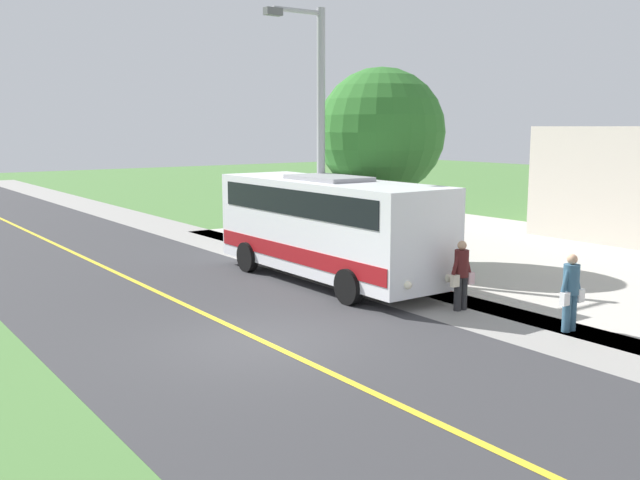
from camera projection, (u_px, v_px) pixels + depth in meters
ground_plane at (263, 342)px, 14.50m from camera, size 120.00×120.00×0.00m
road_surface at (263, 342)px, 14.49m from camera, size 8.00×100.00×0.01m
sidewalk at (444, 305)px, 17.49m from camera, size 2.40×100.00×0.01m
road_centre_line at (263, 341)px, 14.49m from camera, size 0.16×100.00×0.00m
shuttle_bus_front at (328, 224)px, 19.94m from camera, size 2.65×8.11×2.98m
pedestrian_with_bags at (571, 290)px, 15.10m from camera, size 0.72×0.34×1.68m
pedestrian_waiting at (461, 273)px, 16.84m from camera, size 0.72×0.34×1.68m
street_light_pole at (317, 130)px, 20.58m from camera, size 1.97×0.24×7.66m
tree_curbside at (381, 133)px, 22.16m from camera, size 3.98×3.98×6.15m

